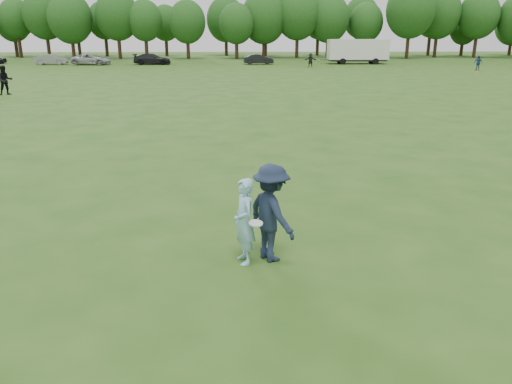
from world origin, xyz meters
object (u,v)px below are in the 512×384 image
player_far_a (5,80)px  cargo_trailer (358,50)px  car_d (152,59)px  car_c (91,59)px  car_f (258,59)px  field_cone (477,71)px  defender (271,213)px  car_b (51,59)px  player_far_d (310,60)px  player_far_b (478,63)px  thrower (244,221)px

player_far_a → cargo_trailer: (32.48, 33.04, 0.76)m
player_far_a → car_d: 32.85m
player_far_a → car_c: 32.24m
car_c → cargo_trailer: 35.45m
car_f → field_cone: 27.17m
defender → car_b: 65.11m
player_far_a → car_d: (4.94, 32.47, -0.31)m
player_far_d → cargo_trailer: bearing=53.1°
defender → player_far_a: bearing=-0.6°
car_d → car_c: bearing=92.9°
player_far_b → car_d: 40.20m
thrower → cargo_trailer: size_ratio=0.19×
defender → player_far_d: bearing=-41.4°
player_far_d → thrower: bearing=-85.6°
defender → car_b: (-25.36, 59.97, -0.30)m
player_far_b → player_far_d: size_ratio=0.99×
thrower → car_c: thrower is taller
defender → car_b: defender is taller
car_f → player_far_a: bearing=146.4°
player_far_b → car_c: 47.72m
car_d → car_f: 14.12m
player_far_d → car_b: (-33.68, 5.68, -0.16)m
thrower → field_cone: 52.47m
defender → car_c: 62.52m
thrower → car_b: size_ratio=0.42×
defender → player_far_a: (-16.97, 27.16, 0.04)m
thrower → player_far_b: bearing=133.3°
thrower → player_far_d: size_ratio=1.02×
cargo_trailer → player_far_d: bearing=-140.6°
player_far_a → car_d: size_ratio=0.42×
player_far_a → cargo_trailer: size_ratio=0.23×
car_b → car_c: size_ratio=0.80×
car_b → car_d: size_ratio=0.84×
player_far_a → car_b: bearing=73.4°
player_far_d → field_cone: size_ratio=5.58×
player_far_a → field_cone: 46.11m
car_f → field_cone: bearing=-124.5°
thrower → car_d: thrower is taller
car_c → car_b: bearing=87.1°
player_far_b → car_b: size_ratio=0.41×
car_d → field_cone: car_d is taller
thrower → defender: (0.53, 0.12, 0.12)m
player_far_b → field_cone: 2.92m
defender → field_cone: 52.10m
defender → player_far_a: player_far_a is taller
car_b → cargo_trailer: cargo_trailer is taller
car_f → field_cone: size_ratio=13.28×
player_far_b → cargo_trailer: bearing=-170.7°
player_far_d → car_d: player_far_d is taller
defender → player_far_b: 54.93m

